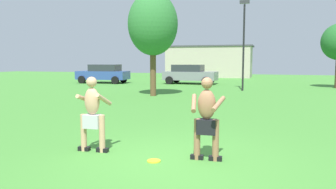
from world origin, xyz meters
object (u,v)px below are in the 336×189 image
(player_in_gray, at_px, (92,113))
(frisbee, at_px, (154,161))
(car_gray_near_post, at_px, (190,74))
(car_blue_mid_lot, at_px, (103,73))
(tree_left_field, at_px, (153,24))
(lamp_post, at_px, (244,36))
(player_near, at_px, (207,117))

(player_in_gray, distance_m, frisbee, 1.75)
(player_in_gray, height_order, car_gray_near_post, player_in_gray)
(car_blue_mid_lot, bearing_deg, frisbee, -58.95)
(frisbee, relative_size, tree_left_field, 0.05)
(car_blue_mid_lot, bearing_deg, lamp_post, -16.44)
(car_blue_mid_lot, bearing_deg, player_in_gray, -62.03)
(player_in_gray, distance_m, lamp_post, 15.65)
(player_near, xyz_separation_m, car_gray_near_post, (-5.21, 19.92, -0.04))
(car_blue_mid_lot, bearing_deg, car_gray_near_post, 9.49)
(car_blue_mid_lot, relative_size, lamp_post, 0.77)
(player_near, xyz_separation_m, lamp_post, (-0.56, 15.19, 2.62))
(car_gray_near_post, distance_m, lamp_post, 7.15)
(player_near, distance_m, tree_left_field, 12.14)
(car_blue_mid_lot, distance_m, lamp_post, 12.69)
(frisbee, xyz_separation_m, tree_left_field, (-4.06, 11.05, 3.87))
(car_blue_mid_lot, distance_m, tree_left_field, 11.39)
(car_blue_mid_lot, height_order, lamp_post, lamp_post)
(lamp_post, relative_size, tree_left_field, 1.01)
(player_near, distance_m, car_blue_mid_lot, 22.47)
(player_in_gray, relative_size, car_blue_mid_lot, 0.37)
(frisbee, relative_size, car_blue_mid_lot, 0.06)
(frisbee, height_order, tree_left_field, tree_left_field)
(player_in_gray, distance_m, car_blue_mid_lot, 21.32)
(car_blue_mid_lot, xyz_separation_m, lamp_post, (11.90, -3.51, 2.66))
(car_gray_near_post, relative_size, tree_left_field, 0.78)
(car_gray_near_post, relative_size, car_blue_mid_lot, 0.99)
(player_in_gray, xyz_separation_m, car_blue_mid_lot, (-10.00, 18.83, -0.03))
(player_in_gray, bearing_deg, tree_left_field, 103.32)
(player_near, xyz_separation_m, frisbee, (-0.96, -0.40, -0.85))
(tree_left_field, bearing_deg, frisbee, -69.84)
(player_near, height_order, car_blue_mid_lot, player_near)
(player_near, bearing_deg, tree_left_field, 115.22)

